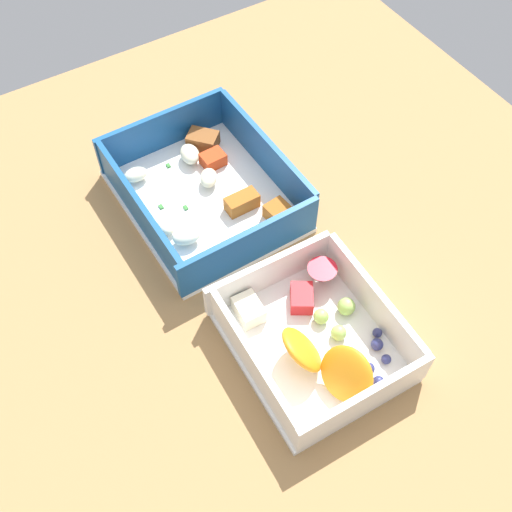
# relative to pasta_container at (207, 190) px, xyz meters

# --- Properties ---
(table_surface) EXTENTS (0.80, 0.80, 0.02)m
(table_surface) POSITION_rel_pasta_container_xyz_m (0.11, -0.00, -0.03)
(table_surface) COLOR #9E7547
(table_surface) RESTS_ON ground
(pasta_container) EXTENTS (0.20, 0.16, 0.05)m
(pasta_container) POSITION_rel_pasta_container_xyz_m (0.00, 0.00, 0.00)
(pasta_container) COLOR white
(pasta_container) RESTS_ON table_surface
(fruit_bowl) EXTENTS (0.16, 0.14, 0.06)m
(fruit_bowl) POSITION_rel_pasta_container_xyz_m (0.21, -0.00, 0.00)
(fruit_bowl) COLOR white
(fruit_bowl) RESTS_ON table_surface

